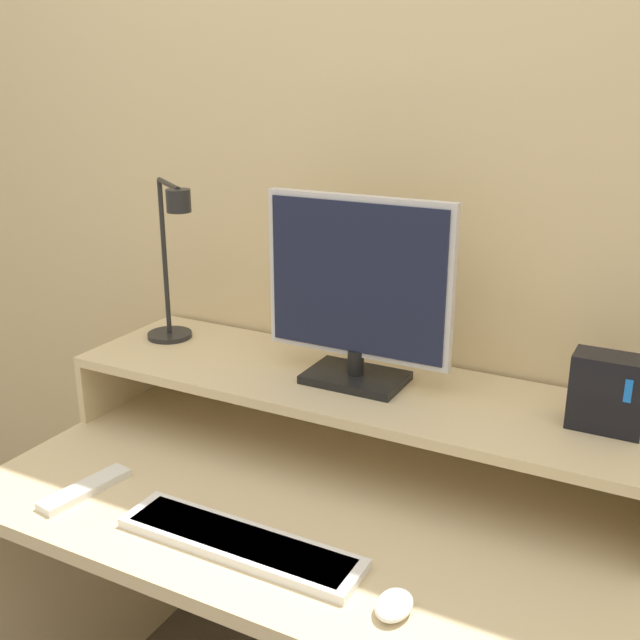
{
  "coord_description": "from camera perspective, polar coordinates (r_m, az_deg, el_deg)",
  "views": [
    {
      "loc": [
        0.64,
        -0.79,
        1.55
      ],
      "look_at": [
        0.0,
        0.41,
        1.09
      ],
      "focal_mm": 42.0,
      "sensor_mm": 36.0,
      "label": 1
    }
  ],
  "objects": [
    {
      "name": "remote_control",
      "position": [
        1.62,
        -17.46,
        -12.18
      ],
      "size": [
        0.08,
        0.2,
        0.02
      ],
      "color": "white",
      "rests_on": "desk"
    },
    {
      "name": "monitor",
      "position": [
        1.57,
        2.85,
        2.23
      ],
      "size": [
        0.42,
        0.14,
        0.4
      ],
      "color": "black",
      "rests_on": "monitor_shelf"
    },
    {
      "name": "router_dock",
      "position": [
        1.5,
        21.08,
        -5.18
      ],
      "size": [
        0.13,
        0.08,
        0.15
      ],
      "color": "black",
      "rests_on": "monitor_shelf"
    },
    {
      "name": "wall_back",
      "position": [
        1.73,
        5.76,
        8.55
      ],
      "size": [
        6.0,
        0.05,
        2.5
      ],
      "color": "beige",
      "rests_on": "ground_plane"
    },
    {
      "name": "desk",
      "position": [
        1.67,
        -0.71,
        -18.96
      ],
      "size": [
        1.29,
        0.75,
        0.73
      ],
      "color": "beige",
      "rests_on": "ground_plane"
    },
    {
      "name": "mouse",
      "position": [
        1.26,
        5.66,
        -20.8
      ],
      "size": [
        0.06,
        0.08,
        0.03
      ],
      "color": "white",
      "rests_on": "desk"
    },
    {
      "name": "monitor_shelf",
      "position": [
        1.64,
        2.49,
        -5.45
      ],
      "size": [
        1.29,
        0.36,
        0.17
      ],
      "color": "beige",
      "rests_on": "desk"
    },
    {
      "name": "desk_lamp",
      "position": [
        1.81,
        -11.21,
        4.11
      ],
      "size": [
        0.22,
        0.18,
        0.4
      ],
      "color": "black",
      "rests_on": "monitor_shelf"
    },
    {
      "name": "keyboard",
      "position": [
        1.4,
        -6.15,
        -16.47
      ],
      "size": [
        0.47,
        0.11,
        0.02
      ],
      "color": "white",
      "rests_on": "desk"
    }
  ]
}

